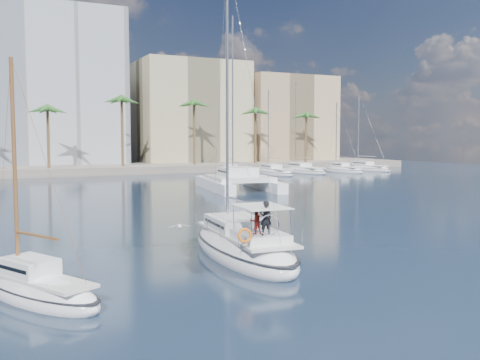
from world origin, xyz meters
TOP-DOWN VIEW (x-y plane):
  - ground at (0.00, 0.00)m, footprint 160.00×160.00m
  - quay at (0.00, 61.00)m, footprint 120.00×14.00m
  - building_beige at (22.00, 70.00)m, footprint 20.00×14.00m
  - building_tan_right at (42.00, 68.00)m, footprint 18.00×12.00m
  - palm_centre at (0.00, 57.00)m, footprint 3.60×3.60m
  - palm_right at (34.00, 57.00)m, footprint 3.60×3.60m
  - main_sloop at (-2.36, -3.85)m, footprint 4.29×11.01m
  - small_sloop at (-12.10, -7.03)m, footprint 4.85×6.69m
  - catamaran at (11.68, 26.61)m, footprint 8.64×14.36m
  - seagull at (-4.35, -0.03)m, footprint 1.22×0.52m
  - moored_yacht_a at (20.00, 47.00)m, footprint 3.37×9.52m
  - moored_yacht_b at (26.50, 45.00)m, footprint 3.32×10.83m
  - moored_yacht_c at (33.00, 47.00)m, footprint 3.98×12.33m
  - moored_yacht_d at (39.50, 45.00)m, footprint 3.52×9.55m
  - moored_yacht_e at (46.00, 47.00)m, footprint 4.61×11.11m

SIDE VIEW (x-z plane):
  - ground at x=0.00m, z-range 0.00..0.00m
  - moored_yacht_a at x=20.00m, z-range -5.95..5.95m
  - moored_yacht_b at x=26.50m, z-range -6.86..6.86m
  - moored_yacht_c at x=33.00m, z-range -7.77..7.77m
  - moored_yacht_d at x=39.50m, z-range -5.95..5.95m
  - moored_yacht_e at x=46.00m, z-range -6.86..6.86m
  - small_sloop at x=-12.10m, z-range -4.30..5.04m
  - main_sloop at x=-2.36m, z-range -7.49..8.50m
  - quay at x=0.00m, z-range 0.00..1.20m
  - seagull at x=-4.35m, z-range 0.95..1.18m
  - catamaran at x=11.68m, z-range -8.58..10.95m
  - building_tan_right at x=42.00m, z-range 0.00..18.00m
  - building_beige at x=22.00m, z-range 0.00..20.00m
  - palm_centre at x=0.00m, z-range 4.13..16.43m
  - palm_right at x=34.00m, z-range 4.13..16.43m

